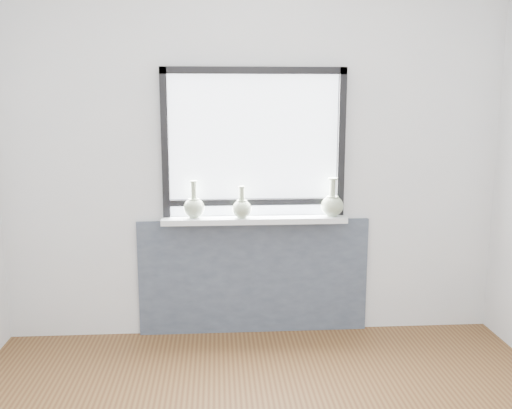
{
  "coord_description": "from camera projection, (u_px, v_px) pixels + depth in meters",
  "views": [
    {
      "loc": [
        -0.27,
        -2.27,
        1.74
      ],
      "look_at": [
        0.0,
        1.55,
        1.02
      ],
      "focal_mm": 40.0,
      "sensor_mm": 36.0,
      "label": 1
    }
  ],
  "objects": [
    {
      "name": "window",
      "position": [
        254.0,
        140.0,
        4.04
      ],
      "size": [
        1.3,
        0.06,
        1.05
      ],
      "color": "black",
      "rests_on": "windowsill"
    },
    {
      "name": "windowsill",
      "position": [
        254.0,
        220.0,
        4.08
      ],
      "size": [
        1.32,
        0.18,
        0.04
      ],
      "primitive_type": "cube",
      "color": "white",
      "rests_on": "apron_panel"
    },
    {
      "name": "back_wall",
      "position": [
        254.0,
        160.0,
        4.1
      ],
      "size": [
        3.6,
        0.02,
        2.6
      ],
      "primitive_type": "cube",
      "color": "silver",
      "rests_on": "ground"
    },
    {
      "name": "vase_a",
      "position": [
        194.0,
        206.0,
        4.04
      ],
      "size": [
        0.15,
        0.15,
        0.27
      ],
      "rotation": [
        0.0,
        0.0,
        -0.27
      ],
      "color": "#A0B291",
      "rests_on": "windowsill"
    },
    {
      "name": "apron_panel",
      "position": [
        254.0,
        277.0,
        4.23
      ],
      "size": [
        1.7,
        0.03,
        0.86
      ],
      "primitive_type": "cube",
      "color": "#4D576A",
      "rests_on": "ground"
    },
    {
      "name": "vase_b",
      "position": [
        242.0,
        208.0,
        4.03
      ],
      "size": [
        0.14,
        0.14,
        0.23
      ],
      "rotation": [
        0.0,
        0.0,
        -0.07
      ],
      "color": "#A0B291",
      "rests_on": "windowsill"
    },
    {
      "name": "vase_c",
      "position": [
        332.0,
        204.0,
        4.09
      ],
      "size": [
        0.16,
        0.16,
        0.28
      ],
      "rotation": [
        0.0,
        0.0,
        -0.09
      ],
      "color": "#A0B291",
      "rests_on": "windowsill"
    }
  ]
}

